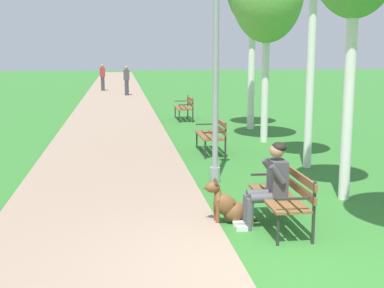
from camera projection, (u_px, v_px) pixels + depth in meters
The scene contains 10 objects.
ground_plane at pixel (277, 271), 6.18m from camera, with size 120.00×120.00×0.00m, color #33752D.
paved_path at pixel (115, 96), 29.32m from camera, with size 3.29×60.00×0.04m, color gray.
park_bench_near at pixel (285, 193), 7.60m from camera, with size 0.55×1.50×0.85m.
park_bench_mid at pixel (213, 133), 13.09m from camera, with size 0.55×1.50×0.85m.
park_bench_far at pixel (185, 106), 19.24m from camera, with size 0.55×1.50×0.85m.
person_seated_on_near_bench at pixel (270, 182), 7.58m from camera, with size 0.74×0.49×1.25m.
dog_brown at pixel (228, 206), 7.83m from camera, with size 0.83×0.30×0.71m.
lamp_post_near at pixel (216, 57), 9.86m from camera, with size 0.24×0.24×4.65m.
pedestrian_distant at pixel (127, 81), 29.08m from camera, with size 0.32×0.22×1.65m.
pedestrian_further_distant at pixel (103, 77), 32.41m from camera, with size 0.32×0.22×1.65m.
Camera 1 is at (-1.77, -5.64, 2.55)m, focal length 49.62 mm.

